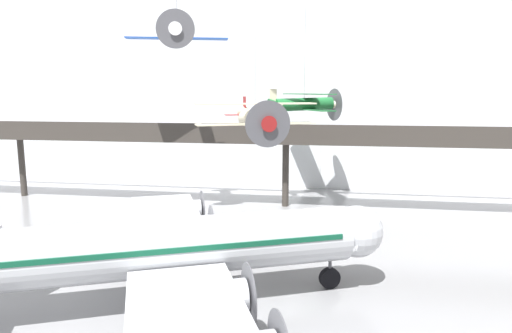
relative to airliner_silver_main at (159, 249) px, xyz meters
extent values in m
cube|color=silver|center=(4.64, 34.72, 9.12)|extent=(140.00, 3.00, 25.06)
cube|color=#38332D|center=(4.64, 22.90, 3.79)|extent=(110.00, 3.20, 0.90)
cube|color=#38332D|center=(4.64, 21.36, 4.79)|extent=(110.00, 0.12, 1.10)
cylinder|color=#38332D|center=(-25.61, 23.86, -0.04)|extent=(0.70, 0.70, 6.76)
cylinder|color=#38332D|center=(4.64, 23.86, -0.04)|extent=(0.70, 0.70, 6.76)
cylinder|color=#B7BABF|center=(0.11, 0.05, 0.06)|extent=(21.04, 11.56, 3.22)
sphere|color=#B7BABF|center=(10.85, 4.73, 0.06)|extent=(3.16, 3.16, 3.16)
cube|color=#0F4C33|center=(0.11, 0.05, 0.38)|extent=(19.68, 11.02, 0.29)
cube|color=#B7BABF|center=(-2.60, 8.14, -0.66)|extent=(10.10, 14.63, 0.28)
cylinder|color=#B7BABF|center=(-0.01, 5.96, -0.61)|extent=(2.91, 2.42, 1.55)
cylinder|color=#4C4C51|center=(1.25, 6.51, -0.61)|extent=(1.23, 2.72, 2.94)
cylinder|color=#B7BABF|center=(-1.89, 10.25, -0.61)|extent=(2.91, 2.42, 1.55)
cylinder|color=#4C4C51|center=(-0.62, 10.81, -0.61)|extent=(1.23, 2.72, 2.94)
cylinder|color=#B7BABF|center=(4.36, -4.07, -0.61)|extent=(2.91, 2.42, 1.55)
cylinder|color=#4C4C51|center=(5.62, -3.52, -0.61)|extent=(1.23, 2.72, 2.94)
cylinder|color=#4C4C51|center=(9.29, 4.05, -2.16)|extent=(0.20, 0.20, 1.21)
cylinder|color=black|center=(9.29, 4.05, -2.76)|extent=(1.34, 0.87, 1.30)
cylinder|color=#4C4C51|center=(-0.70, 2.51, -2.16)|extent=(0.20, 0.20, 1.21)
cylinder|color=black|center=(-0.70, 2.51, -2.76)|extent=(1.34, 0.87, 1.30)
cylinder|color=#4C4C51|center=(1.37, -2.22, -2.16)|extent=(0.20, 0.20, 1.21)
cylinder|color=black|center=(1.37, -2.22, -2.76)|extent=(1.34, 0.87, 1.30)
cylinder|color=#1E4CAD|center=(-4.78, 18.25, 13.54)|extent=(2.88, 6.14, 1.39)
cone|color=white|center=(-3.90, 15.23, 13.62)|extent=(1.35, 1.27, 1.12)
cylinder|color=#4C4C51|center=(-3.84, 15.01, 13.62)|extent=(3.12, 0.94, 3.24)
cone|color=#1E4CAD|center=(-5.60, 21.06, 13.46)|extent=(1.47, 1.87, 1.10)
cube|color=#1E4CAD|center=(-4.68, 17.90, 13.16)|extent=(9.13, 3.94, 0.10)
cube|color=white|center=(-5.70, 21.42, 14.28)|extent=(0.26, 0.72, 1.49)
cube|color=white|center=(-5.70, 21.42, 13.54)|extent=(3.31, 1.61, 0.06)
cylinder|color=slate|center=(-4.78, 18.25, 15.80)|extent=(0.04, 0.04, 3.28)
cylinder|color=#1E6B33|center=(6.29, 26.43, 7.13)|extent=(6.33, 4.29, 1.48)
cone|color=beige|center=(9.26, 28.06, 7.05)|extent=(1.52, 1.57, 1.20)
cylinder|color=#4C4C51|center=(9.47, 28.17, 7.05)|extent=(1.71, 3.07, 3.48)
cone|color=#1E6B33|center=(3.53, 24.92, 7.20)|extent=(2.09, 1.84, 1.18)
cube|color=#1E6B33|center=(6.64, 26.62, 8.20)|extent=(6.07, 9.32, 0.10)
cube|color=#1E6B33|center=(6.64, 26.62, 6.59)|extent=(6.07, 9.32, 0.10)
cube|color=beige|center=(3.18, 24.73, 7.93)|extent=(0.72, 0.43, 1.61)
cube|color=beige|center=(3.18, 24.73, 7.13)|extent=(2.36, 3.43, 0.06)
cylinder|color=slate|center=(6.29, 26.43, 12.50)|extent=(0.04, 0.04, 9.42)
cylinder|color=beige|center=(3.62, 10.47, 6.63)|extent=(3.56, 5.88, 1.74)
cone|color=maroon|center=(4.90, 7.69, 6.35)|extent=(1.39, 1.33, 1.09)
cylinder|color=#4C4C51|center=(4.99, 7.50, 6.33)|extent=(2.87, 1.34, 3.14)
cone|color=beige|center=(2.44, 13.06, 6.90)|extent=(1.62, 1.93, 1.17)
cube|color=beige|center=(3.77, 10.15, 7.60)|extent=(8.61, 4.96, 0.10)
cube|color=beige|center=(3.77, 10.15, 6.15)|extent=(8.61, 4.96, 0.10)
cube|color=maroon|center=(2.29, 13.38, 7.36)|extent=(0.35, 0.67, 1.45)
cube|color=maroon|center=(2.29, 13.38, 6.63)|extent=(3.15, 1.95, 0.06)
cylinder|color=slate|center=(3.62, 10.47, 12.21)|extent=(0.04, 0.04, 9.95)
camera|label=1|loc=(9.06, -22.64, 8.49)|focal=32.00mm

